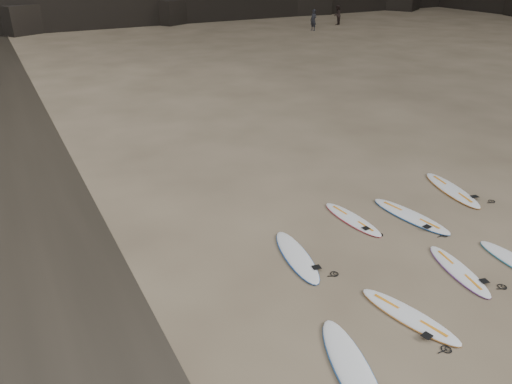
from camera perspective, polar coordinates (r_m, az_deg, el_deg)
ground at (r=12.89m, az=23.03°, el=-8.36°), size 240.00×240.00×0.00m
surfboard_0 at (r=9.67m, az=10.92°, el=-19.15°), size 1.36×2.72×0.10m
surfboard_1 at (r=11.03m, az=17.09°, el=-13.35°), size 1.07×2.40×0.08m
surfboard_2 at (r=12.78m, az=22.15°, el=-8.28°), size 1.01×2.27×0.08m
surfboard_5 at (r=12.40m, az=4.67°, el=-7.29°), size 1.03×2.52×0.09m
surfboard_6 at (r=14.22m, az=10.95°, el=-3.03°), size 0.66×2.28×0.08m
surfboard_7 at (r=14.78m, az=17.24°, el=-2.60°), size 0.97×2.66×0.09m
surfboard_8 at (r=16.80m, az=21.48°, el=0.26°), size 1.21×2.73×0.10m
person_a at (r=49.08m, az=6.58°, el=18.94°), size 0.59×0.77×1.87m
person_b at (r=53.32m, az=9.25°, el=19.33°), size 1.14×1.11×1.86m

